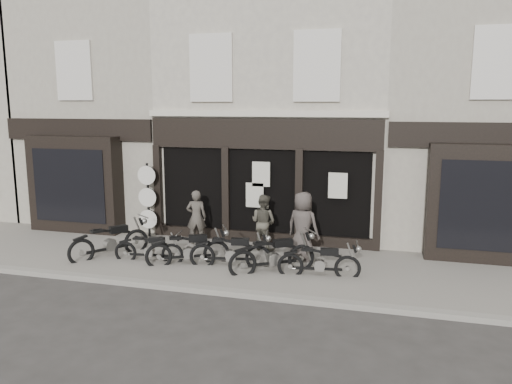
% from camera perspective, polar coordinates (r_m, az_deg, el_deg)
% --- Properties ---
extents(ground_plane, '(90.00, 90.00, 0.00)m').
position_cam_1_polar(ground_plane, '(12.92, -2.61, -9.58)').
color(ground_plane, '#2D2B28').
rests_on(ground_plane, ground).
extents(pavement, '(30.00, 4.20, 0.12)m').
position_cam_1_polar(pavement, '(13.71, -1.45, -8.13)').
color(pavement, slate).
rests_on(pavement, ground_plane).
extents(kerb, '(30.00, 0.25, 0.13)m').
position_cam_1_polar(kerb, '(11.79, -4.51, -11.23)').
color(kerb, gray).
rests_on(kerb, ground_plane).
extents(central_building, '(7.30, 6.22, 8.34)m').
position_cam_1_polar(central_building, '(17.93, 3.18, 9.21)').
color(central_building, '#B4AD9A').
rests_on(central_building, ground).
extents(neighbour_left, '(5.60, 6.73, 8.34)m').
position_cam_1_polar(neighbour_left, '(20.18, -15.00, 8.87)').
color(neighbour_left, '#9C9784').
rests_on(neighbour_left, ground).
extents(neighbour_right, '(5.60, 6.73, 8.34)m').
position_cam_1_polar(neighbour_right, '(17.67, 23.94, 8.23)').
color(neighbour_right, '#9C9784').
rests_on(neighbour_right, ground).
extents(motorcycle_0, '(1.61, 2.06, 1.13)m').
position_cam_1_polar(motorcycle_0, '(14.67, -16.29, -5.73)').
color(motorcycle_0, black).
rests_on(motorcycle_0, ground).
extents(motorcycle_1, '(1.96, 0.53, 0.94)m').
position_cam_1_polar(motorcycle_1, '(13.99, -12.05, -6.65)').
color(motorcycle_1, black).
rests_on(motorcycle_1, ground).
extents(motorcycle_2, '(2.08, 1.28, 1.08)m').
position_cam_1_polar(motorcycle_2, '(13.54, -7.68, -6.83)').
color(motorcycle_2, black).
rests_on(motorcycle_2, ground).
extents(motorcycle_3, '(2.16, 0.73, 1.04)m').
position_cam_1_polar(motorcycle_3, '(13.27, -2.85, -7.16)').
color(motorcycle_3, black).
rests_on(motorcycle_3, ground).
extents(motorcycle_4, '(2.06, 1.56, 1.12)m').
position_cam_1_polar(motorcycle_4, '(12.85, 2.01, -7.59)').
color(motorcycle_4, black).
rests_on(motorcycle_4, ground).
extents(motorcycle_5, '(2.07, 0.58, 0.99)m').
position_cam_1_polar(motorcycle_5, '(12.63, 7.32, -8.23)').
color(motorcycle_5, black).
rests_on(motorcycle_5, ground).
extents(man_left, '(0.68, 0.52, 1.66)m').
position_cam_1_polar(man_left, '(15.23, -6.83, -2.87)').
color(man_left, '#433E37').
rests_on(man_left, pavement).
extents(man_centre, '(0.96, 0.85, 1.64)m').
position_cam_1_polar(man_centre, '(14.55, 0.85, -3.46)').
color(man_centre, '#48453A').
rests_on(man_centre, pavement).
extents(man_right, '(1.06, 0.85, 1.88)m').
position_cam_1_polar(man_right, '(13.65, 5.37, -3.88)').
color(man_right, '#423B37').
rests_on(man_right, pavement).
extents(advert_sign_post, '(0.61, 0.39, 2.50)m').
position_cam_1_polar(advert_sign_post, '(16.24, -12.24, -1.26)').
color(advert_sign_post, black).
rests_on(advert_sign_post, ground).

